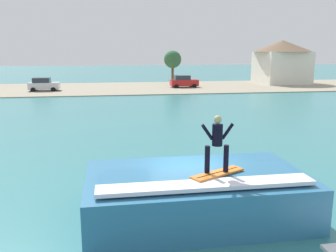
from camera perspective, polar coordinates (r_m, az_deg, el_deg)
ground_plane at (r=13.26m, az=3.11°, el=-12.04°), size 260.00×260.00×0.00m
wave_crest at (r=12.06m, az=4.43°, el=-10.59°), size 7.03×4.12×1.63m
surfboard at (r=11.31m, az=7.79°, el=-7.36°), size 1.86×1.26×0.06m
surfer at (r=11.04m, az=7.72°, el=-2.32°), size 1.02×0.32×1.77m
shoreline_bank at (r=54.10m, az=-6.53°, el=5.96°), size 120.00×18.45×0.10m
car_near_shore at (r=52.01m, az=-18.92°, el=6.18°), size 3.97×2.23×1.86m
car_far_shore at (r=54.26m, az=2.46°, el=6.99°), size 4.07×2.17×1.86m
house_gabled_white at (r=64.19m, az=17.40°, el=9.87°), size 9.72×9.72×7.14m
tree_tall_bare at (r=61.58m, az=0.73°, el=10.35°), size 2.91×2.91×5.46m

